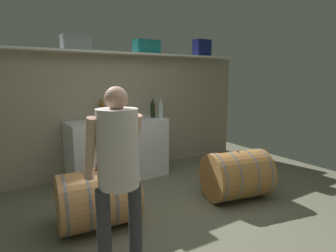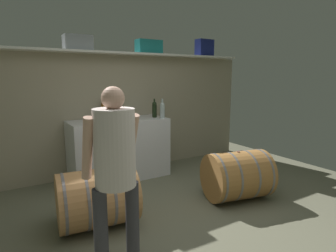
# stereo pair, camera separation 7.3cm
# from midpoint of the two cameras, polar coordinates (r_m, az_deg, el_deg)

# --- Properties ---
(ground_plane) EXTENTS (6.49, 7.91, 0.02)m
(ground_plane) POSITION_cam_midpoint_polar(r_m,az_deg,el_deg) (3.70, -0.74, -16.44)
(ground_plane) COLOR #676651
(back_wall_panel) EXTENTS (5.29, 0.10, 1.98)m
(back_wall_panel) POSITION_cam_midpoint_polar(r_m,az_deg,el_deg) (4.95, -11.61, 2.24)
(back_wall_panel) COLOR gray
(back_wall_panel) RESTS_ON ground
(high_shelf_board) EXTENTS (4.86, 0.40, 0.03)m
(high_shelf_board) POSITION_cam_midpoint_polar(r_m,az_deg,el_deg) (4.78, -11.37, 14.08)
(high_shelf_board) COLOR silver
(high_shelf_board) RESTS_ON back_wall_panel
(toolcase_grey) EXTENTS (0.41, 0.28, 0.22)m
(toolcase_grey) POSITION_cam_midpoint_polar(r_m,az_deg,el_deg) (4.61, -18.40, 15.52)
(toolcase_grey) COLOR gray
(toolcase_grey) RESTS_ON high_shelf_board
(toolcase_teal) EXTENTS (0.44, 0.22, 0.23)m
(toolcase_teal) POSITION_cam_midpoint_polar(r_m,az_deg,el_deg) (5.05, -4.69, 15.49)
(toolcase_teal) COLOR #1A797C
(toolcase_teal) RESTS_ON high_shelf_board
(toolcase_navy) EXTENTS (0.34, 0.20, 0.31)m
(toolcase_navy) POSITION_cam_midpoint_polar(r_m,az_deg,el_deg) (5.72, 6.39, 15.22)
(toolcase_navy) COLOR navy
(toolcase_navy) RESTS_ON high_shelf_board
(work_cabinet) EXTENTS (1.54, 0.65, 0.96)m
(work_cabinet) POSITION_cam_midpoint_polar(r_m,az_deg,el_deg) (4.67, -10.44, -4.58)
(work_cabinet) COLOR silver
(work_cabinet) RESTS_ON ground
(wine_bottle_clear) EXTENTS (0.08, 0.08, 0.32)m
(wine_bottle_clear) POSITION_cam_midpoint_polar(r_m,az_deg,el_deg) (4.66, -1.91, 3.27)
(wine_bottle_clear) COLOR #B0BFBF
(wine_bottle_clear) RESTS_ON work_cabinet
(wine_bottle_amber) EXTENTS (0.07, 0.07, 0.32)m
(wine_bottle_amber) POSITION_cam_midpoint_polar(r_m,az_deg,el_deg) (4.74, -13.55, 3.15)
(wine_bottle_amber) COLOR brown
(wine_bottle_amber) RESTS_ON work_cabinet
(wine_bottle_dark) EXTENTS (0.08, 0.08, 0.31)m
(wine_bottle_dark) POSITION_cam_midpoint_polar(r_m,az_deg,el_deg) (4.76, -3.51, 3.39)
(wine_bottle_dark) COLOR black
(wine_bottle_dark) RESTS_ON work_cabinet
(wine_glass) EXTENTS (0.08, 0.08, 0.13)m
(wine_glass) POSITION_cam_midpoint_polar(r_m,az_deg,el_deg) (4.62, -10.37, 2.42)
(wine_glass) COLOR white
(wine_glass) RESTS_ON work_cabinet
(red_funnel) EXTENTS (0.11, 0.11, 0.13)m
(red_funnel) POSITION_cam_midpoint_polar(r_m,az_deg,el_deg) (4.61, -13.02, 2.00)
(red_funnel) COLOR red
(red_funnel) RESTS_ON work_cabinet
(wine_barrel_near) EXTENTS (0.89, 0.72, 0.65)m
(wine_barrel_near) POSITION_cam_midpoint_polar(r_m,az_deg,el_deg) (3.30, -14.47, -13.85)
(wine_barrel_near) COLOR tan
(wine_barrel_near) RESTS_ON ground
(wine_barrel_far) EXTENTS (0.92, 0.79, 0.66)m
(wine_barrel_far) POSITION_cam_midpoint_polar(r_m,az_deg,el_deg) (3.99, 13.02, -9.48)
(wine_barrel_far) COLOR #A36F38
(wine_barrel_far) RESTS_ON ground
(tasting_cup) EXTENTS (0.06, 0.06, 0.05)m
(tasting_cup) POSITION_cam_midpoint_polar(r_m,az_deg,el_deg) (3.18, -14.20, -7.99)
(tasting_cup) COLOR red
(tasting_cup) RESTS_ON wine_barrel_near
(winemaker_pouring) EXTENTS (0.46, 0.39, 1.56)m
(winemaker_pouring) POSITION_cam_midpoint_polar(r_m,az_deg,el_deg) (2.34, -10.88, -7.09)
(winemaker_pouring) COLOR #35343A
(winemaker_pouring) RESTS_ON ground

